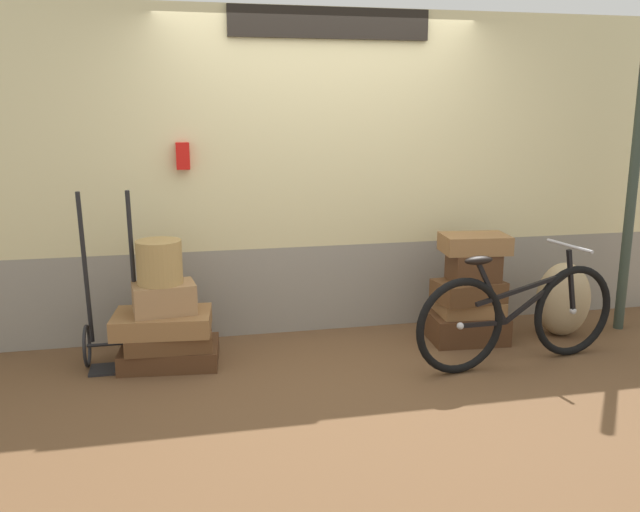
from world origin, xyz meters
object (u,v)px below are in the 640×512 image
suitcase_1 (170,339)px  wicker_basket (159,262)px  suitcase_3 (164,298)px  luggage_trolley (113,327)px  suitcase_4 (467,327)px  suitcase_7 (473,267)px  bicycle (518,316)px  burlap_sack (563,299)px  suitcase_0 (170,354)px  suitcase_2 (162,322)px  suitcase_6 (469,291)px  suitcase_8 (475,244)px  suitcase_5 (469,307)px

suitcase_1 → wicker_basket: 0.57m
suitcase_3 → luggage_trolley: luggage_trolley is taller
suitcase_1 → suitcase_4: 2.31m
suitcase_7 → bicycle: bicycle is taller
suitcase_7 → luggage_trolley: luggage_trolley is taller
burlap_sack → suitcase_7: bearing=177.9°
suitcase_0 → burlap_sack: 3.14m
burlap_sack → suitcase_3: bearing=179.5°
suitcase_2 → luggage_trolley: bearing=173.0°
suitcase_3 → suitcase_2: bearing=-179.2°
wicker_basket → luggage_trolley: (-0.35, 0.07, -0.48)m
suitcase_6 → suitcase_7: 0.19m
burlap_sack → suitcase_4: bearing=177.6°
suitcase_8 → burlap_sack: size_ratio=0.84×
luggage_trolley → burlap_sack: bearing=-1.7°
suitcase_1 → suitcase_5: (2.33, 0.04, 0.08)m
suitcase_4 → bicycle: size_ratio=0.35×
suitcase_0 → suitcase_2: 0.26m
suitcase_4 → bicycle: bicycle is taller
suitcase_8 → suitcase_3: bearing=-173.5°
suitcase_5 → suitcase_8: suitcase_8 is taller
suitcase_7 → bicycle: size_ratio=0.22×
suitcase_4 → suitcase_7: 0.50m
luggage_trolley → suitcase_4: bearing=-1.5°
suitcase_0 → suitcase_5: (2.33, 0.00, 0.21)m
luggage_trolley → suitcase_3: bearing=-11.7°
suitcase_8 → luggage_trolley: bearing=-175.2°
suitcase_0 → suitcase_5: bearing=5.7°
suitcase_6 → suitcase_8: suitcase_8 is taller
suitcase_1 → suitcase_4: bearing=2.7°
suitcase_2 → suitcase_6: bearing=5.6°
suitcase_3 → wicker_basket: wicker_basket is taller
suitcase_3 → wicker_basket: size_ratio=1.34×
suitcase_2 → suitcase_7: bearing=6.0°
suitcase_8 → suitcase_5: bearing=-171.8°
suitcase_3 → wicker_basket: 0.26m
wicker_basket → suitcase_2: bearing=-94.7°
suitcase_5 → burlap_sack: burlap_sack is taller
luggage_trolley → suitcase_5: bearing=-1.1°
suitcase_4 → suitcase_3: bearing=-175.8°
suitcase_7 → luggage_trolley: (-2.73, 0.07, -0.32)m
luggage_trolley → burlap_sack: luggage_trolley is taller
luggage_trolley → burlap_sack: size_ratio=2.10×
suitcase_4 → suitcase_6: bearing=-115.1°
wicker_basket → suitcase_8: bearing=0.4°
suitcase_4 → luggage_trolley: 2.71m
suitcase_3 → suitcase_8: size_ratio=0.85×
suitcase_5 → luggage_trolley: (-2.72, 0.05, 0.01)m
suitcase_0 → suitcase_3: (-0.02, -0.03, 0.43)m
suitcase_0 → suitcase_8: (2.35, 0.00, 0.72)m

